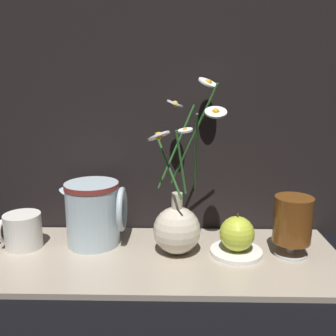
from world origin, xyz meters
The scene contains 9 objects.
ground_plane centered at (0.00, 0.00, 0.00)m, with size 6.00×6.00×0.00m, color black.
shelf centered at (0.00, 0.00, 0.01)m, with size 0.77×0.31×0.01m.
backdrop_wall centered at (0.00, 0.17, 0.55)m, with size 1.27×0.02×1.10m.
vase_with_flowers centered at (0.03, 0.02, 0.08)m, with size 0.17×0.21×0.38m.
yellow_mug centered at (-0.33, 0.04, 0.05)m, with size 0.09×0.08×0.08m.
ceramic_pitcher centered at (-0.16, 0.06, 0.09)m, with size 0.15×0.12×0.16m.
tea_glass centered at (0.28, 0.01, 0.09)m, with size 0.08×0.08×0.13m.
saucer_plate centered at (0.16, 0.01, 0.02)m, with size 0.11×0.11×0.01m.
orange_fruit centered at (0.16, 0.01, 0.06)m, with size 0.08×0.08×0.08m.
Camera 1 is at (0.02, -0.75, 0.39)m, focal length 40.00 mm.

